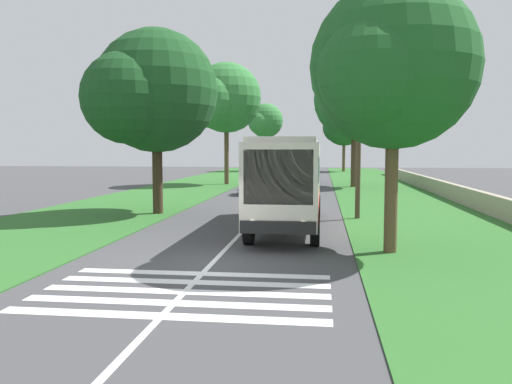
# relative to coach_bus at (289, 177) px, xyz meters

# --- Properties ---
(ground) EXTENTS (160.00, 160.00, 0.00)m
(ground) POSITION_rel_coach_bus_xyz_m (-7.25, 1.80, -2.15)
(ground) COLOR #424244
(grass_verge_left) EXTENTS (120.00, 8.00, 0.04)m
(grass_verge_left) POSITION_rel_coach_bus_xyz_m (7.75, 10.00, -2.13)
(grass_verge_left) COLOR #2D6628
(grass_verge_left) RESTS_ON ground
(grass_verge_right) EXTENTS (120.00, 8.00, 0.04)m
(grass_verge_right) POSITION_rel_coach_bus_xyz_m (7.75, -6.40, -2.13)
(grass_verge_right) COLOR #2D6628
(grass_verge_right) RESTS_ON ground
(centre_line) EXTENTS (110.00, 0.16, 0.01)m
(centre_line) POSITION_rel_coach_bus_xyz_m (7.75, 1.80, -2.14)
(centre_line) COLOR silver
(centre_line) RESTS_ON ground
(coach_bus) EXTENTS (11.16, 2.62, 3.73)m
(coach_bus) POSITION_rel_coach_bus_xyz_m (0.00, 0.00, 0.00)
(coach_bus) COLOR silver
(coach_bus) RESTS_ON ground
(zebra_crossing) EXTENTS (4.05, 6.80, 0.01)m
(zebra_crossing) POSITION_rel_coach_bus_xyz_m (-10.19, 1.80, -2.14)
(zebra_crossing) COLOR silver
(zebra_crossing) RESTS_ON ground
(trailing_car_0) EXTENTS (4.30, 1.78, 1.43)m
(trailing_car_0) POSITION_rel_coach_bus_xyz_m (16.30, 3.49, -1.48)
(trailing_car_0) COLOR navy
(trailing_car_0) RESTS_ON ground
(trailing_car_1) EXTENTS (4.30, 1.78, 1.43)m
(trailing_car_1) POSITION_rel_coach_bus_xyz_m (23.63, 3.73, -1.48)
(trailing_car_1) COLOR black
(trailing_car_1) RESTS_ON ground
(trailing_car_2) EXTENTS (4.30, 1.78, 1.43)m
(trailing_car_2) POSITION_rel_coach_bus_xyz_m (29.18, -0.09, -1.48)
(trailing_car_2) COLOR navy
(trailing_car_2) RESTS_ON ground
(trailing_minibus_0) EXTENTS (6.00, 2.14, 2.53)m
(trailing_minibus_0) POSITION_rel_coach_bus_xyz_m (36.86, 3.65, -0.60)
(trailing_minibus_0) COLOR #BFB299
(trailing_minibus_0) RESTS_ON ground
(roadside_tree_left_0) EXTENTS (7.75, 6.25, 9.30)m
(roadside_tree_left_0) POSITION_rel_coach_bus_xyz_m (3.98, 7.15, 3.89)
(roadside_tree_left_0) COLOR #3D2D1E
(roadside_tree_left_0) RESTS_ON grass_verge_left
(roadside_tree_left_1) EXTENTS (5.97, 5.09, 9.98)m
(roadside_tree_left_1) POSITION_rel_coach_bus_xyz_m (55.88, 7.04, 5.18)
(roadside_tree_left_1) COLOR brown
(roadside_tree_left_1) RESTS_ON grass_verge_left
(roadside_tree_left_2) EXTENTS (7.77, 6.59, 11.21)m
(roadside_tree_left_2) POSITION_rel_coach_bus_xyz_m (26.09, 7.67, 5.69)
(roadside_tree_left_2) COLOR brown
(roadside_tree_left_2) RESTS_ON grass_verge_left
(roadside_tree_right_0) EXTENTS (7.73, 6.11, 9.76)m
(roadside_tree_right_0) POSITION_rel_coach_bus_xyz_m (55.40, -4.34, 4.42)
(roadside_tree_right_0) COLOR brown
(roadside_tree_right_0) RESTS_ON grass_verge_right
(roadside_tree_right_1) EXTENTS (6.31, 5.23, 8.50)m
(roadside_tree_right_1) POSITION_rel_coach_bus_xyz_m (-4.74, -3.44, 3.63)
(roadside_tree_right_1) COLOR brown
(roadside_tree_right_1) RESTS_ON grass_verge_right
(roadside_tree_right_2) EXTENTS (8.44, 7.09, 11.10)m
(roadside_tree_right_2) POSITION_rel_coach_bus_xyz_m (24.53, -4.02, 5.25)
(roadside_tree_right_2) COLOR #4C3826
(roadside_tree_right_2) RESTS_ON grass_verge_right
(utility_pole) EXTENTS (0.24, 1.40, 8.99)m
(utility_pole) POSITION_rel_coach_bus_xyz_m (3.26, -3.06, 2.54)
(utility_pole) COLOR #473828
(utility_pole) RESTS_ON grass_verge_right
(roadside_wall) EXTENTS (70.00, 0.40, 1.04)m
(roadside_wall) POSITION_rel_coach_bus_xyz_m (12.75, -9.80, -1.59)
(roadside_wall) COLOR #9E937F
(roadside_wall) RESTS_ON grass_verge_right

